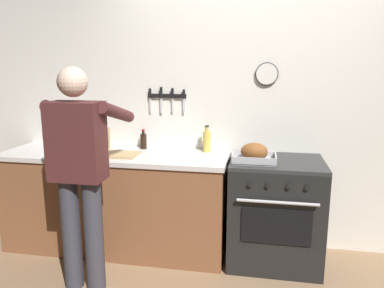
{
  "coord_description": "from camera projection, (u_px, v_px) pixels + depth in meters",
  "views": [
    {
      "loc": [
        0.08,
        -2.07,
        1.66
      ],
      "look_at": [
        -0.47,
        0.85,
        1.04
      ],
      "focal_mm": 34.92,
      "sensor_mm": 36.0,
      "label": 1
    }
  ],
  "objects": [
    {
      "name": "wall_back",
      "position": [
        253.0,
        107.0,
        3.38
      ],
      "size": [
        6.0,
        0.13,
        2.6
      ],
      "color": "white",
      "rests_on": "ground"
    },
    {
      "name": "counter_block",
      "position": [
        117.0,
        200.0,
        3.42
      ],
      "size": [
        2.03,
        0.65,
        0.9
      ],
      "color": "brown",
      "rests_on": "ground"
    },
    {
      "name": "stove",
      "position": [
        275.0,
        212.0,
        3.16
      ],
      "size": [
        0.76,
        0.67,
        0.9
      ],
      "color": "black",
      "rests_on": "ground"
    },
    {
      "name": "person_cook",
      "position": [
        80.0,
        166.0,
        2.69
      ],
      "size": [
        0.51,
        0.63,
        1.66
      ],
      "rotation": [
        0.0,
        0.0,
        1.39
      ],
      "color": "#383842",
      "rests_on": "ground"
    },
    {
      "name": "roasting_pan",
      "position": [
        254.0,
        154.0,
        3.0
      ],
      "size": [
        0.35,
        0.26,
        0.16
      ],
      "color": "#B7B7BC",
      "rests_on": "stove"
    },
    {
      "name": "cutting_board",
      "position": [
        117.0,
        154.0,
        3.23
      ],
      "size": [
        0.36,
        0.24,
        0.02
      ],
      "primitive_type": "cube",
      "color": "tan",
      "rests_on": "counter_block"
    },
    {
      "name": "bottle_soy_sauce",
      "position": [
        144.0,
        141.0,
        3.49
      ],
      "size": [
        0.06,
        0.06,
        0.18
      ],
      "color": "black",
      "rests_on": "counter_block"
    },
    {
      "name": "bottle_cooking_oil",
      "position": [
        207.0,
        141.0,
        3.35
      ],
      "size": [
        0.07,
        0.07,
        0.24
      ],
      "color": "gold",
      "rests_on": "counter_block"
    },
    {
      "name": "bottle_vinegar",
      "position": [
        106.0,
        137.0,
        3.49
      ],
      "size": [
        0.06,
        0.06,
        0.25
      ],
      "color": "#997F4C",
      "rests_on": "counter_block"
    }
  ]
}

